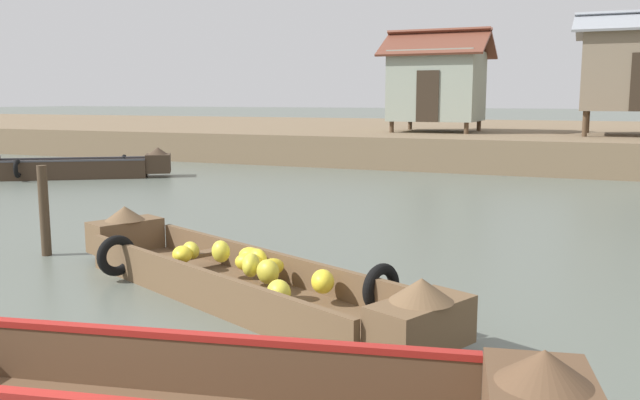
# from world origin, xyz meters

# --- Properties ---
(ground_plane) EXTENTS (300.00, 300.00, 0.00)m
(ground_plane) POSITION_xyz_m (0.00, 10.00, 0.00)
(ground_plane) COLOR #596056
(riverbank_strip) EXTENTS (160.00, 20.00, 1.04)m
(riverbank_strip) POSITION_xyz_m (0.00, 27.99, 0.52)
(riverbank_strip) COLOR #756047
(riverbank_strip) RESTS_ON ground
(banana_boat) EXTENTS (5.70, 3.23, 0.75)m
(banana_boat) POSITION_xyz_m (-0.49, 4.16, 0.25)
(banana_boat) COLOR brown
(banana_boat) RESTS_ON ground
(viewer_boat) EXTENTS (6.81, 2.38, 0.84)m
(viewer_boat) POSITION_xyz_m (0.05, 0.91, 0.27)
(viewer_boat) COLOR brown
(viewer_boat) RESTS_ON ground
(cargo_boat_upstream) EXTENTS (5.00, 3.66, 0.86)m
(cargo_boat_upstream) POSITION_xyz_m (-10.72, 12.52, 0.31)
(cargo_boat_upstream) COLOR #3D2D21
(cargo_boat_upstream) RESTS_ON ground
(stilt_house_left) EXTENTS (3.81, 3.38, 3.75)m
(stilt_house_left) POSITION_xyz_m (-2.54, 22.56, 2.79)
(stilt_house_left) COLOR #4C3826
(stilt_house_left) RESTS_ON riverbank_strip
(mooring_post) EXTENTS (0.14, 0.14, 1.32)m
(mooring_post) POSITION_xyz_m (-4.11, 4.90, 0.66)
(mooring_post) COLOR #423323
(mooring_post) RESTS_ON ground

